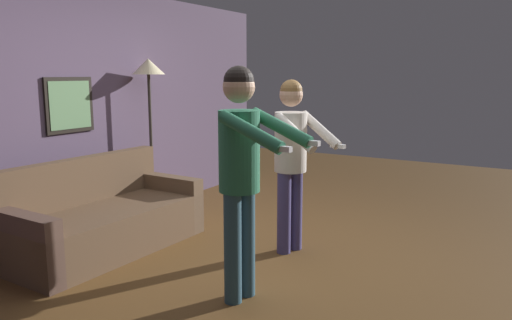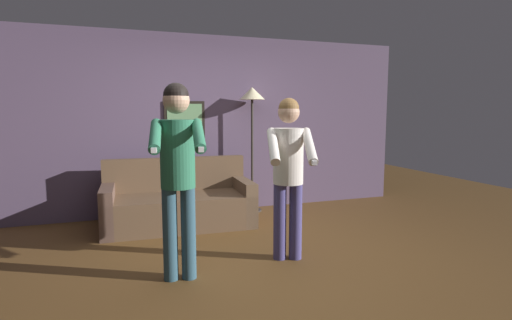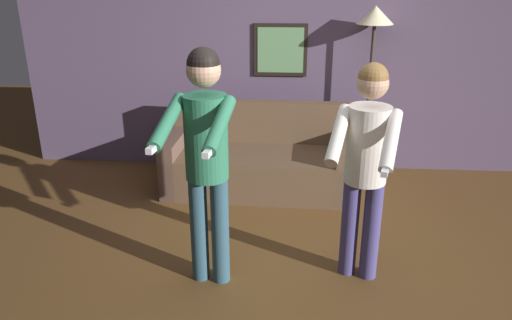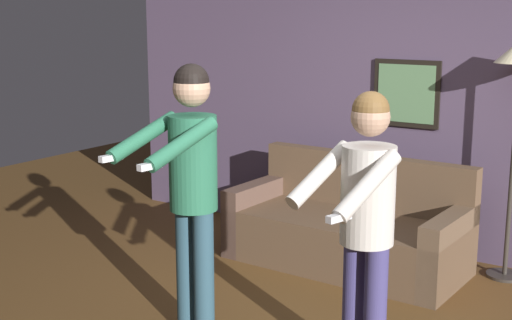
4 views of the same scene
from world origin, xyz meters
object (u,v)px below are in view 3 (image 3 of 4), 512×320
object	(u,v)px
couch	(258,163)
person_standing_left	(206,148)
torchiere_lamp	(374,32)
person_standing_right	(366,156)

from	to	relation	value
couch	person_standing_left	xyz separation A→B (m)	(-0.24, -1.72, 0.78)
couch	person_standing_left	bearing A→B (deg)	-98.04
torchiere_lamp	person_standing_right	xyz separation A→B (m)	(-0.30, -2.00, -0.61)
couch	torchiere_lamp	size ratio (longest dim) A/B	1.04
torchiere_lamp	person_standing_left	distance (m)	2.62
couch	person_standing_left	distance (m)	1.91
couch	torchiere_lamp	xyz separation A→B (m)	(1.16, 0.42, 1.31)
couch	person_standing_right	world-z (taller)	person_standing_right
couch	person_standing_left	size ratio (longest dim) A/B	1.11
torchiere_lamp	person_standing_left	bearing A→B (deg)	-123.23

